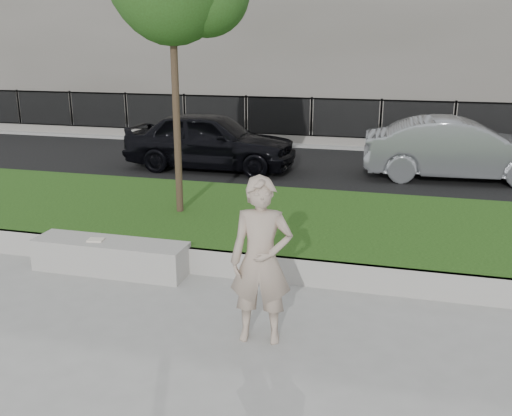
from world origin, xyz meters
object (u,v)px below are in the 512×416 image
(stone_bench, at_px, (111,256))
(car_silver, at_px, (459,149))
(car_dark, at_px, (211,140))
(book, at_px, (96,240))
(man, at_px, (261,261))

(stone_bench, relative_size, car_silver, 0.52)
(car_dark, xyz_separation_m, car_silver, (6.27, 0.47, -0.02))
(stone_bench, xyz_separation_m, car_silver, (5.40, 7.46, 0.55))
(stone_bench, distance_m, book, 0.33)
(man, height_order, car_dark, man)
(car_silver, bearing_deg, book, 138.99)
(stone_bench, height_order, car_dark, car_dark)
(book, distance_m, car_dark, 7.07)
(car_dark, distance_m, car_silver, 6.29)
(man, bearing_deg, book, 146.95)
(man, bearing_deg, stone_bench, 144.66)
(man, height_order, car_silver, man)
(book, relative_size, car_silver, 0.05)
(stone_bench, xyz_separation_m, man, (2.69, -1.37, 0.73))
(stone_bench, distance_m, car_silver, 9.23)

